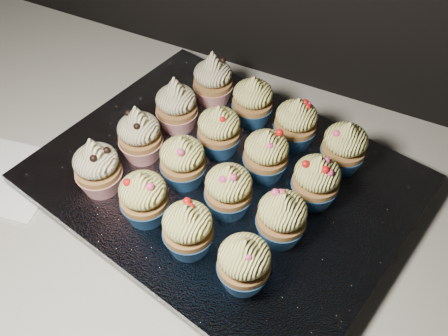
# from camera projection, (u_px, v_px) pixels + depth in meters

# --- Properties ---
(cabinet) EXTENTS (2.40, 0.60, 0.86)m
(cabinet) POSITION_uv_depth(u_px,v_px,m) (164.00, 307.00, 1.11)
(cabinet) COLOR black
(cabinet) RESTS_ON ground
(worktop) EXTENTS (2.44, 0.64, 0.04)m
(worktop) POSITION_uv_depth(u_px,v_px,m) (138.00, 175.00, 0.78)
(worktop) COLOR beige
(worktop) RESTS_ON cabinet
(napkin) EXTENTS (0.16, 0.16, 0.00)m
(napkin) POSITION_uv_depth(u_px,v_px,m) (11.00, 178.00, 0.74)
(napkin) COLOR white
(napkin) RESTS_ON worktop
(baking_tray) EXTENTS (0.52, 0.43, 0.02)m
(baking_tray) POSITION_uv_depth(u_px,v_px,m) (224.00, 186.00, 0.72)
(baking_tray) COLOR black
(baking_tray) RESTS_ON worktop
(foil_lining) EXTENTS (0.56, 0.48, 0.01)m
(foil_lining) POSITION_uv_depth(u_px,v_px,m) (224.00, 178.00, 0.71)
(foil_lining) COLOR silver
(foil_lining) RESTS_ON baking_tray
(cupcake_0) EXTENTS (0.06, 0.06, 0.10)m
(cupcake_0) POSITION_uv_depth(u_px,v_px,m) (97.00, 167.00, 0.66)
(cupcake_0) COLOR #AB1720
(cupcake_0) RESTS_ON foil_lining
(cupcake_1) EXTENTS (0.06, 0.06, 0.08)m
(cupcake_1) POSITION_uv_depth(u_px,v_px,m) (144.00, 198.00, 0.63)
(cupcake_1) COLOR navy
(cupcake_1) RESTS_ON foil_lining
(cupcake_2) EXTENTS (0.06, 0.06, 0.08)m
(cupcake_2) POSITION_uv_depth(u_px,v_px,m) (188.00, 229.00, 0.60)
(cupcake_2) COLOR navy
(cupcake_2) RESTS_ON foil_lining
(cupcake_3) EXTENTS (0.06, 0.06, 0.08)m
(cupcake_3) POSITION_uv_depth(u_px,v_px,m) (244.00, 263.00, 0.57)
(cupcake_3) COLOR navy
(cupcake_3) RESTS_ON foil_lining
(cupcake_4) EXTENTS (0.06, 0.06, 0.10)m
(cupcake_4) POSITION_uv_depth(u_px,v_px,m) (140.00, 135.00, 0.70)
(cupcake_4) COLOR #AB1720
(cupcake_4) RESTS_ON foil_lining
(cupcake_5) EXTENTS (0.06, 0.06, 0.08)m
(cupcake_5) POSITION_uv_depth(u_px,v_px,m) (183.00, 161.00, 0.67)
(cupcake_5) COLOR navy
(cupcake_5) RESTS_ON foil_lining
(cupcake_6) EXTENTS (0.06, 0.06, 0.08)m
(cupcake_6) POSITION_uv_depth(u_px,v_px,m) (228.00, 190.00, 0.64)
(cupcake_6) COLOR navy
(cupcake_6) RESTS_ON foil_lining
(cupcake_7) EXTENTS (0.06, 0.06, 0.08)m
(cupcake_7) POSITION_uv_depth(u_px,v_px,m) (282.00, 218.00, 0.61)
(cupcake_7) COLOR navy
(cupcake_7) RESTS_ON foil_lining
(cupcake_8) EXTENTS (0.06, 0.06, 0.10)m
(cupcake_8) POSITION_uv_depth(u_px,v_px,m) (176.00, 106.00, 0.74)
(cupcake_8) COLOR #AB1720
(cupcake_8) RESTS_ON foil_lining
(cupcake_9) EXTENTS (0.06, 0.06, 0.08)m
(cupcake_9) POSITION_uv_depth(u_px,v_px,m) (219.00, 131.00, 0.71)
(cupcake_9) COLOR navy
(cupcake_9) RESTS_ON foil_lining
(cupcake_10) EXTENTS (0.06, 0.06, 0.08)m
(cupcake_10) POSITION_uv_depth(u_px,v_px,m) (266.00, 155.00, 0.68)
(cupcake_10) COLOR navy
(cupcake_10) RESTS_ON foil_lining
(cupcake_11) EXTENTS (0.06, 0.06, 0.08)m
(cupcake_11) POSITION_uv_depth(u_px,v_px,m) (316.00, 181.00, 0.65)
(cupcake_11) COLOR navy
(cupcake_11) RESTS_ON foil_lining
(cupcake_12) EXTENTS (0.06, 0.06, 0.10)m
(cupcake_12) POSITION_uv_depth(u_px,v_px,m) (213.00, 80.00, 0.78)
(cupcake_12) COLOR #AB1720
(cupcake_12) RESTS_ON foil_lining
(cupcake_13) EXTENTS (0.06, 0.06, 0.08)m
(cupcake_13) POSITION_uv_depth(u_px,v_px,m) (253.00, 101.00, 0.75)
(cupcake_13) COLOR navy
(cupcake_13) RESTS_ON foil_lining
(cupcake_14) EXTENTS (0.06, 0.06, 0.08)m
(cupcake_14) POSITION_uv_depth(u_px,v_px,m) (296.00, 123.00, 0.72)
(cupcake_14) COLOR navy
(cupcake_14) RESTS_ON foil_lining
(cupcake_15) EXTENTS (0.06, 0.06, 0.08)m
(cupcake_15) POSITION_uv_depth(u_px,v_px,m) (344.00, 147.00, 0.69)
(cupcake_15) COLOR navy
(cupcake_15) RESTS_ON foil_lining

